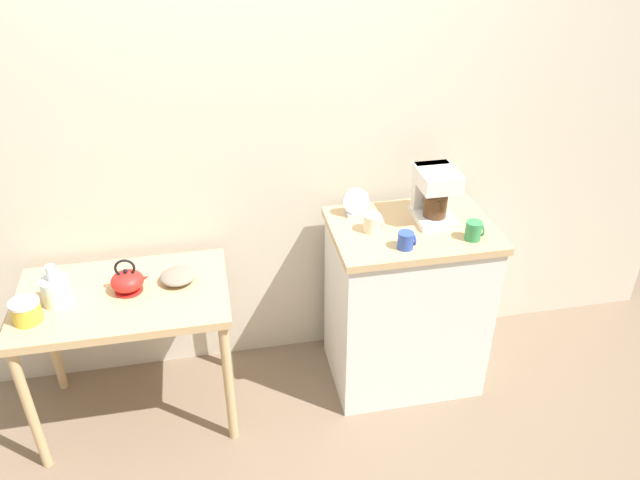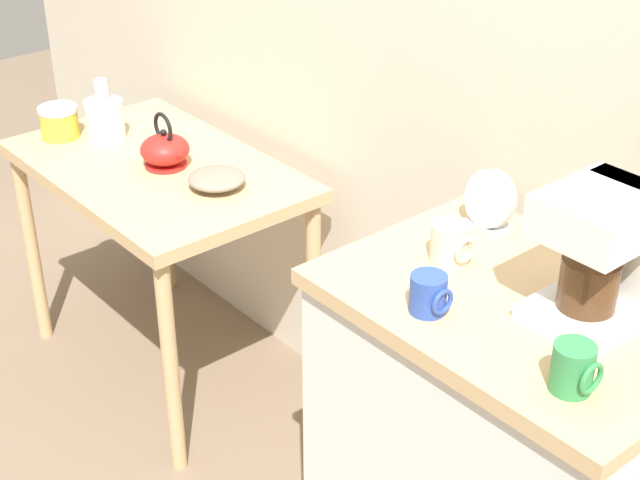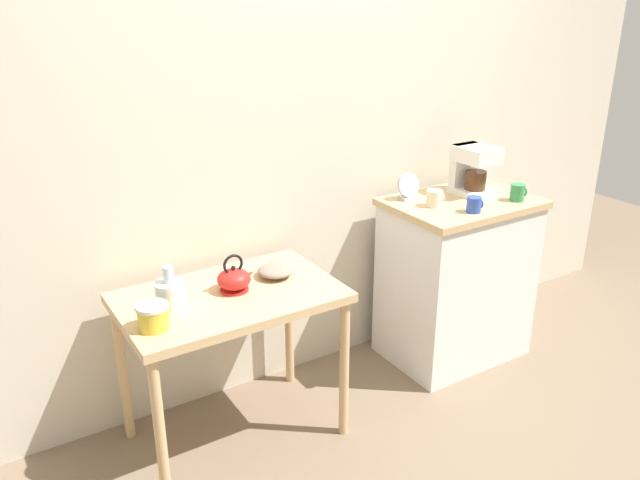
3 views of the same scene
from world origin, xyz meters
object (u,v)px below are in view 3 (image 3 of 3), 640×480
Objects in this scene: glass_carafe_vase at (170,295)px; table_clock at (408,188)px; coffee_maker at (472,168)px; mug_small_cream at (435,198)px; teakettle at (234,279)px; bowl_stoneware at (275,271)px; mug_tall_green at (518,192)px; mug_blue at (474,204)px; canister_enamel at (153,317)px.

glass_carafe_vase is 1.40m from table_clock.
coffee_maker is 2.96× the size of mug_small_cream.
mug_small_cream is at bearing 0.25° from teakettle.
bowl_stoneware is 0.92m from mug_small_cream.
coffee_maker reaches higher than glass_carafe_vase.
coffee_maker is 2.94× the size of mug_tall_green.
table_clock is (1.08, 0.17, 0.19)m from teakettle.
mug_blue is (1.52, -0.13, 0.15)m from glass_carafe_vase.
coffee_maker reaches higher than mug_tall_green.
bowl_stoneware is 0.91× the size of teakettle.
teakettle is 0.91× the size of glass_carafe_vase.
mug_blue is at bearing -11.11° from bowl_stoneware.
coffee_maker is 1.85× the size of table_clock.
teakettle is 2.00× the size of mug_tall_green.
coffee_maker reaches higher than bowl_stoneware.
glass_carafe_vase is (-0.51, -0.07, 0.04)m from bowl_stoneware.
bowl_stoneware is at bearing -171.07° from table_clock.
coffee_maker is at bearing 6.43° from canister_enamel.
mug_tall_green is (0.12, -0.22, -0.10)m from coffee_maker.
bowl_stoneware is at bearing -178.19° from coffee_maker.
table_clock is (-0.35, 0.10, -0.08)m from coffee_maker.
glass_carafe_vase is 1.42m from mug_small_cream.
canister_enamel is at bearing -168.41° from table_clock.
table_clock is at bearing 145.65° from mug_tall_green.
mug_blue is (-0.21, -0.24, -0.10)m from coffee_maker.
teakettle reaches higher than canister_enamel.
coffee_maker is 0.27m from mug_tall_green.
glass_carafe_vase is at bearing -172.70° from bowl_stoneware.
mug_blue reaches higher than bowl_stoneware.
coffee_maker is (1.43, 0.07, 0.27)m from teakettle.
table_clock reaches higher than mug_small_cream.
canister_enamel reaches higher than bowl_stoneware.
mug_small_cream is (0.90, -0.03, 0.19)m from bowl_stoneware.
canister_enamel is 1.52m from table_clock.
coffee_maker is at bearing 1.81° from bowl_stoneware.
canister_enamel is 0.47× the size of coffee_maker.
mug_small_cream is at bearing -76.17° from table_clock.
table_clock reaches higher than canister_enamel.
table_clock is (-0.47, 0.32, 0.02)m from mug_tall_green.
coffee_maker is (1.73, 0.10, 0.25)m from glass_carafe_vase.
mug_tall_green is 0.57m from table_clock.
mug_blue is 0.36m from table_clock.
glass_carafe_vase is 1.58× the size of canister_enamel.
glass_carafe_vase is at bearing -171.67° from table_clock.
mug_tall_green reaches higher than mug_small_cream.
mug_blue is at bearing -1.06° from canister_enamel.
teakettle is at bearing -177.21° from coffee_maker.
mug_blue is 0.89× the size of mug_tall_green.
mug_tall_green is at bearing -3.69° from glass_carafe_vase.
glass_carafe_vase is 2.19× the size of mug_tall_green.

